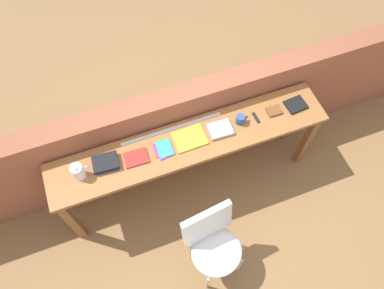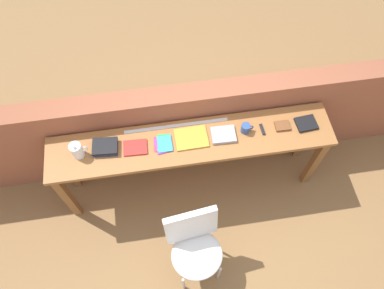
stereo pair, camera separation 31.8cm
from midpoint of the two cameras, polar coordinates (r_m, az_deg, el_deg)
The scene contains 15 objects.
ground_plane at distance 3.91m, azimuth -1.05°, elevation -9.66°, with size 40.00×40.00×0.00m, color olive.
brick_wall_back at distance 3.67m, azimuth -4.62°, elevation 2.19°, with size 6.00×0.20×1.12m, color #935138.
sideboard at distance 3.35m, azimuth -3.01°, elevation -0.87°, with size 2.50×0.44×0.88m.
chair_white_moulded at distance 3.26m, azimuth 0.38°, elevation -14.96°, with size 0.49×0.50×0.89m.
pitcher_white at distance 3.19m, azimuth -19.72°, elevation -4.16°, with size 0.14×0.10×0.18m.
book_stack_leftmost at distance 3.21m, azimuth -15.77°, elevation -3.03°, with size 0.22×0.18×0.06m.
magazine_cycling at distance 3.20m, azimuth -11.34°, elevation -2.26°, with size 0.20×0.15×0.02m, color red.
pamphlet_pile_colourful at distance 3.20m, azimuth -7.23°, elevation -0.95°, with size 0.16×0.20×0.01m.
book_open_centre at distance 3.23m, azimuth -3.17°, elevation 0.71°, with size 0.28×0.22×0.02m, color gold.
book_grey_hardcover at distance 3.26m, azimuth 1.54°, elevation 2.06°, with size 0.21×0.17×0.03m, color #9E9EA3.
mug at distance 3.29m, azimuth 4.68°, elevation 3.61°, with size 0.11×0.08×0.09m.
multitool_folded at distance 3.36m, azimuth 7.08°, elevation 3.85°, with size 0.02×0.11×0.02m, color black.
leather_journal_brown at distance 3.42m, azimuth 9.84°, elevation 4.85°, with size 0.13×0.10×0.02m, color brown.
book_repair_rightmost at distance 3.50m, azimuth 13.03°, elevation 5.71°, with size 0.18×0.15×0.03m, color black.
ruler_metal_back_edge at distance 3.30m, azimuth -5.86°, elevation 2.15°, with size 0.92×0.03×0.00m, color silver.
Camera 1 is at (-0.54, -1.20, 3.69)m, focal length 35.00 mm.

